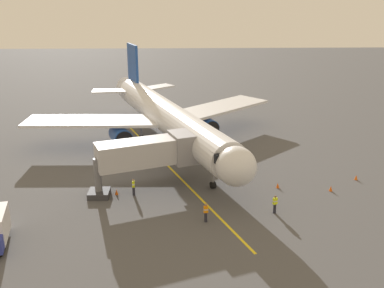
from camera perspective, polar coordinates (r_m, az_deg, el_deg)
The scene contains 11 objects.
ground_plane at distance 57.22m, azimuth -4.72°, elevation -0.30°, with size 220.00×220.00×0.00m, color #4C4C4F.
apron_lead_in_line at distance 50.97m, azimuth -3.24°, elevation -2.69°, with size 0.24×40.00×0.01m, color yellow.
airplane at distance 55.67m, azimuth -3.28°, elevation 3.50°, with size 32.55×38.84×11.50m.
jet_bridge at distance 43.91m, azimuth -4.97°, elevation -1.08°, with size 11.29×6.39×5.40m.
ground_crew_marshaller at distance 40.40m, azimuth 10.64°, elevation -7.60°, with size 0.47×0.39×1.71m.
ground_crew_wing_walker at distance 38.31m, azimuth 1.79°, elevation -8.80°, with size 0.42×0.29×1.71m.
ground_crew_loader at distance 43.46m, azimuth -7.54°, elevation -5.48°, with size 0.26×0.41×1.71m.
safety_cone_nose_left at distance 46.32m, azimuth 17.45°, elevation -5.48°, with size 0.32×0.32×0.55m, color #F2590F.
safety_cone_nose_right at distance 49.89m, azimuth 20.38°, elevation -4.05°, with size 0.32×0.32×0.55m, color #F2590F.
safety_cone_wing_port at distance 44.10m, azimuth -9.70°, elevation -6.09°, with size 0.32×0.32×0.55m, color #F2590F.
safety_cone_wing_starboard at distance 45.73m, azimuth 10.99°, elevation -5.25°, with size 0.32×0.32×0.55m, color #F2590F.
Camera 1 is at (-2.94, 54.04, 18.57)m, focal length 41.40 mm.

